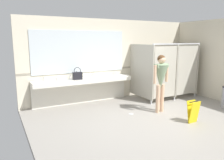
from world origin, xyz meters
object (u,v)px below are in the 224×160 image
soap_dispenser (76,75)px  wet_floor_sign (193,112)px  person_standing (161,77)px  handbag (77,75)px  paper_cup (57,79)px

soap_dispenser → wet_floor_sign: bearing=-55.8°
person_standing → soap_dispenser: 2.61m
handbag → person_standing: bearing=-40.4°
person_standing → handbag: 2.46m
person_standing → handbag: size_ratio=4.28×
person_standing → paper_cup: person_standing is taller
handbag → paper_cup: bearing=174.9°
soap_dispenser → wet_floor_sign: soap_dispenser is taller
soap_dispenser → paper_cup: (-0.66, -0.23, -0.05)m
person_standing → soap_dispenser: person_standing is taller
paper_cup → wet_floor_sign: paper_cup is taller
handbag → paper_cup: 0.61m
person_standing → paper_cup: bearing=146.3°
handbag → wet_floor_sign: (2.05, -2.63, -0.68)m
handbag → soap_dispenser: size_ratio=1.76×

